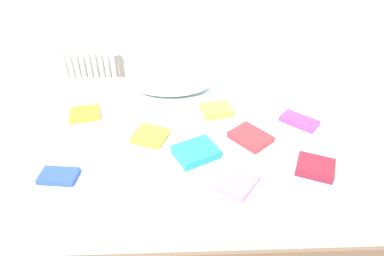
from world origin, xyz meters
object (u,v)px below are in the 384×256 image
object	(u,v)px
textbook_blue	(59,176)
textbook_lime	(216,110)
bed	(192,160)
textbook_white	(137,186)
textbook_orange	(85,114)
radiator	(87,72)
textbook_maroon	(315,167)
textbook_purple	(299,121)
textbook_teal	(196,152)
textbook_red	(250,137)
textbook_pink	(237,183)
pillow	(171,84)
textbook_yellow	(150,136)

from	to	relation	value
textbook_blue	textbook_lime	size ratio (longest dim) A/B	0.97
bed	textbook_white	distance (m)	0.64
textbook_orange	textbook_white	bearing A→B (deg)	-69.63
bed	radiator	world-z (taller)	radiator
textbook_orange	textbook_maroon	bearing A→B (deg)	-33.75
textbook_purple	textbook_teal	distance (m)	0.75
textbook_red	textbook_pink	xyz separation A→B (m)	(-0.13, -0.39, 0.00)
textbook_pink	textbook_white	xyz separation A→B (m)	(-0.52, -0.00, -0.00)
bed	textbook_blue	world-z (taller)	textbook_blue
textbook_maroon	textbook_lime	distance (m)	0.76
textbook_pink	textbook_lime	bearing A→B (deg)	41.04
pillow	textbook_red	xyz separation A→B (m)	(0.49, -0.61, -0.04)
textbook_yellow	textbook_orange	bearing A→B (deg)	171.65
textbook_blue	bed	bearing A→B (deg)	35.90
textbook_purple	textbook_pink	bearing A→B (deg)	-89.80
textbook_pink	textbook_teal	distance (m)	0.32
radiator	textbook_pink	xyz separation A→B (m)	(1.17, -1.70, 0.20)
textbook_orange	textbook_teal	distance (m)	0.85
radiator	pillow	bearing A→B (deg)	-40.73
bed	textbook_lime	distance (m)	0.38
radiator	textbook_blue	size ratio (longest dim) A/B	2.80
textbook_pink	textbook_teal	xyz separation A→B (m)	(-0.20, 0.25, 0.00)
radiator	textbook_red	world-z (taller)	radiator
textbook_teal	textbook_blue	bearing A→B (deg)	165.44
textbook_purple	textbook_white	xyz separation A→B (m)	(-1.00, -0.55, 0.00)
bed	textbook_teal	bearing A→B (deg)	-87.20
textbook_white	textbook_teal	size ratio (longest dim) A/B	0.90
pillow	textbook_red	distance (m)	0.78
textbook_orange	textbook_lime	world-z (taller)	textbook_lime
textbook_yellow	textbook_red	bearing A→B (deg)	19.32
textbook_red	textbook_lime	world-z (taller)	textbook_lime
textbook_teal	radiator	bearing A→B (deg)	96.73
pillow	textbook_maroon	bearing A→B (deg)	-48.49
pillow	textbook_lime	distance (m)	0.43
textbook_lime	bed	bearing A→B (deg)	-143.44
textbook_white	pillow	bearing A→B (deg)	135.48
textbook_maroon	textbook_lime	xyz separation A→B (m)	(-0.49, 0.59, -0.00)
bed	textbook_maroon	bearing A→B (deg)	-31.06
textbook_lime	radiator	bearing A→B (deg)	125.72
bed	textbook_maroon	distance (m)	0.81
pillow	textbook_pink	world-z (taller)	pillow
textbook_orange	textbook_pink	bearing A→B (deg)	-46.99
textbook_yellow	textbook_red	world-z (taller)	textbook_yellow
textbook_lime	textbook_red	bearing A→B (deg)	-71.48
textbook_yellow	textbook_teal	size ratio (longest dim) A/B	0.79
textbook_maroon	textbook_red	world-z (taller)	textbook_maroon
pillow	radiator	bearing A→B (deg)	139.27
bed	textbook_teal	distance (m)	0.37
textbook_maroon	textbook_white	distance (m)	0.96
radiator	textbook_white	distance (m)	1.83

